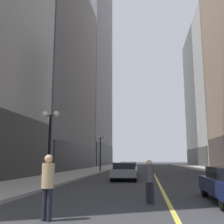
% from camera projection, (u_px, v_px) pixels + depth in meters
% --- Properties ---
extents(ground_plane, '(200.00, 200.00, 0.00)m').
position_uv_depth(ground_plane, '(152.00, 170.00, 37.96)').
color(ground_plane, '#38383A').
extents(sidewalk_left, '(4.50, 78.00, 0.15)m').
position_uv_depth(sidewalk_left, '(95.00, 170.00, 39.00)').
color(sidewalk_left, '#ADA8A0').
rests_on(sidewalk_left, ground).
extents(sidewalk_right, '(4.50, 78.00, 0.15)m').
position_uv_depth(sidewalk_right, '(212.00, 170.00, 36.95)').
color(sidewalk_right, '#ADA8A0').
rests_on(sidewalk_right, ground).
extents(lane_centre_stripe, '(0.16, 70.00, 0.01)m').
position_uv_depth(lane_centre_stripe, '(152.00, 170.00, 37.96)').
color(lane_centre_stripe, '#E5D64C').
rests_on(lane_centre_stripe, ground).
extents(building_left_mid, '(14.00, 24.00, 30.42)m').
position_uv_depth(building_left_mid, '(39.00, 72.00, 42.25)').
color(building_left_mid, gray).
rests_on(building_left_mid, ground).
extents(building_left_far, '(15.30, 26.00, 69.94)m').
position_uv_depth(building_left_far, '(78.00, 31.00, 70.66)').
color(building_left_far, gray).
rests_on(building_left_far, ground).
extents(building_right_far, '(13.63, 26.00, 33.48)m').
position_uv_depth(building_right_far, '(222.00, 94.00, 63.13)').
color(building_right_far, '#A8A399').
rests_on(building_right_far, ground).
extents(car_grey, '(2.04, 4.76, 1.32)m').
position_uv_depth(car_grey, '(125.00, 171.00, 20.77)').
color(car_grey, slate).
rests_on(car_grey, ground).
extents(car_silver, '(1.84, 4.51, 1.32)m').
position_uv_depth(car_silver, '(129.00, 168.00, 27.13)').
color(car_silver, '#B7B7BC').
rests_on(car_silver, ground).
extents(pedestrian_in_tan_trench, '(0.42, 0.42, 1.74)m').
position_uv_depth(pedestrian_in_tan_trench, '(48.00, 182.00, 7.23)').
color(pedestrian_in_tan_trench, black).
rests_on(pedestrian_in_tan_trench, ground).
extents(pedestrian_with_orange_bag, '(0.42, 0.42, 1.59)m').
position_uv_depth(pedestrian_with_orange_bag, '(150.00, 178.00, 9.87)').
color(pedestrian_with_orange_bag, black).
rests_on(pedestrian_with_orange_bag, ground).
extents(street_lamp_left_near, '(1.06, 0.36, 4.43)m').
position_uv_depth(street_lamp_left_near, '(50.00, 131.00, 15.76)').
color(street_lamp_left_near, black).
rests_on(street_lamp_left_near, ground).
extents(street_lamp_left_far, '(1.06, 0.36, 4.43)m').
position_uv_depth(street_lamp_left_far, '(100.00, 145.00, 32.97)').
color(street_lamp_left_far, black).
rests_on(street_lamp_left_far, ground).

